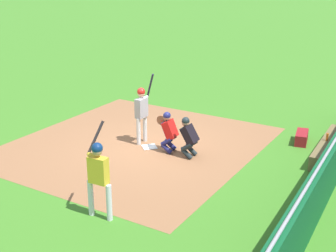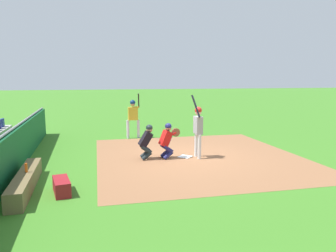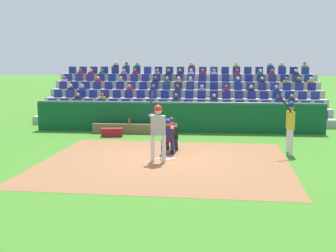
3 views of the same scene
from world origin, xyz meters
name	(u,v)px [view 1 (image 1 of 3)]	position (x,y,z in m)	size (l,w,h in m)	color
ground_plane	(149,147)	(0.00, 0.00, 0.00)	(160.00, 160.00, 0.00)	#3A7722
infield_dirt_patch	(136,144)	(0.00, 0.50, 0.00)	(7.94, 7.31, 0.01)	#8C5D3C
home_plate_marker	(149,147)	(0.00, 0.00, 0.02)	(0.44, 0.44, 0.02)	white
batter_at_plate	(142,109)	(0.22, 0.40, 1.16)	(0.58, 0.48, 2.29)	silver
catcher_crouching	(168,129)	(0.01, -0.68, 0.72)	(0.49, 0.74, 1.29)	navy
home_plate_umpire	(188,135)	(-0.07, -1.41, 0.69)	(0.46, 0.51, 1.26)	#1B262A
dugout_wall	(334,162)	(0.00, -5.58, 0.67)	(13.12, 0.24, 1.40)	#0D4E27
dugout_bench	(327,147)	(2.21, -5.03, 0.22)	(3.20, 0.40, 0.44)	brown
water_bottle_on_bench	(327,137)	(2.15, -5.01, 0.56)	(0.07, 0.07, 0.24)	#D35517
equipment_duffel_bag	(302,137)	(2.75, -4.12, 0.18)	(0.91, 0.36, 0.37)	maroon
on_deck_batter	(98,171)	(-4.24, -1.25, 1.16)	(0.67, 0.64, 2.18)	silver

